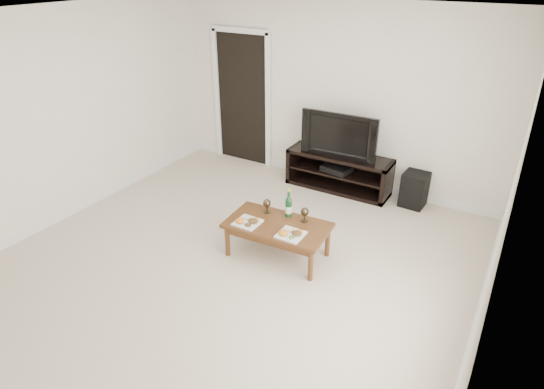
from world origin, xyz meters
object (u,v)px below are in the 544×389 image
Objects in this scene: television at (341,133)px; subwoofer at (414,189)px; media_console at (338,172)px; coffee_table at (277,240)px.

television reaches higher than subwoofer.
media_console reaches higher than coffee_table.
media_console is 1.38× the size of television.
television is at bearing 92.35° from coffee_table.
television is at bearing -173.62° from subwoofer.
subwoofer is 2.23m from coffee_table.
coffee_table is at bearing -87.65° from media_console.
subwoofer is at bearing 3.19° from media_console.
media_console is at bearing 92.35° from coffee_table.
television reaches higher than coffee_table.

